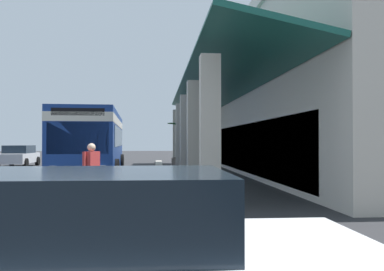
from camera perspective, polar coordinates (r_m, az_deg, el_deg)
ground at (r=22.85m, az=2.69°, el=-5.14°), size 120.00×120.00×0.00m
curb_strip at (r=21.94m, az=-4.33°, el=-5.16°), size 30.30×0.50×0.12m
plaza_building at (r=24.08m, az=19.34°, el=4.77°), size 25.55×14.26×8.09m
transit_bus at (r=21.80m, az=-13.11°, el=-0.45°), size 11.32×3.18×3.34m
parked_sedan_white at (r=3.50m, az=-14.31°, el=-16.51°), size 2.45×4.41×1.47m
parked_sedan_silver at (r=31.75m, az=-22.15°, el=-2.53°), size 4.43×2.08×1.47m
pedestrian at (r=11.90m, az=-13.30°, el=-4.54°), size 0.59×0.40×1.66m
potted_palm at (r=29.53m, az=-1.77°, el=-2.85°), size 1.79×1.68×3.17m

